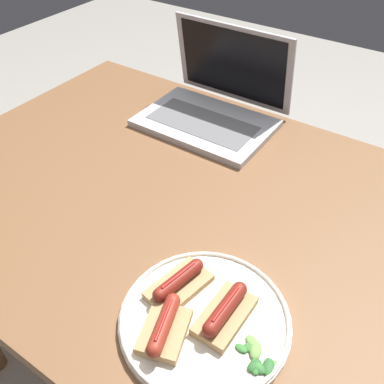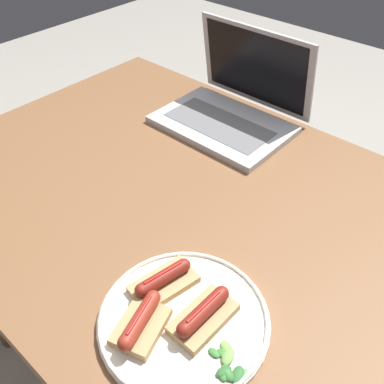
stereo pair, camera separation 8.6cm
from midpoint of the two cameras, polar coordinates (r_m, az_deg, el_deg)
name	(u,v)px [view 1 (the left image)]	position (r m, az deg, el deg)	size (l,w,h in m)	color
ground_plane	(186,367)	(1.55, -2.54, -22.38)	(6.00, 6.00, 0.00)	#9E998E
desk	(183,227)	(1.00, -3.66, -4.80)	(1.25, 0.88, 0.76)	brown
laptop	(213,106)	(1.17, 0.72, 11.34)	(0.35, 0.27, 0.24)	#B7B7BC
plate	(205,319)	(0.73, -1.80, -16.73)	(0.28, 0.28, 0.02)	silver
sausage_toast_left	(225,313)	(0.71, 0.84, -15.96)	(0.06, 0.11, 0.04)	tan
sausage_toast_middle	(179,283)	(0.75, -5.15, -12.21)	(0.08, 0.12, 0.04)	tan
sausage_toast_right	(164,328)	(0.70, -7.42, -17.74)	(0.09, 0.11, 0.04)	tan
salad_pile	(257,358)	(0.69, 4.86, -21.45)	(0.07, 0.06, 0.01)	#2D662D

